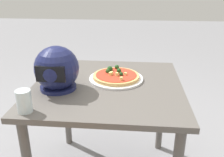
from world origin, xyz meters
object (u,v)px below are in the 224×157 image
object	(u,v)px
dining_table	(108,99)
motorcycle_helmet	(57,69)
pizza	(116,76)
drinking_glass	(24,101)

from	to	relation	value
dining_table	motorcycle_helmet	xyz separation A→B (m)	(0.27, 0.09, 0.22)
motorcycle_helmet	dining_table	bearing A→B (deg)	-160.97
dining_table	motorcycle_helmet	distance (m)	0.36
dining_table	pizza	world-z (taller)	pizza
pizza	motorcycle_helmet	xyz separation A→B (m)	(0.31, 0.17, 0.09)
dining_table	pizza	xyz separation A→B (m)	(-0.04, -0.08, 0.12)
pizza	drinking_glass	world-z (taller)	drinking_glass
dining_table	drinking_glass	distance (m)	0.52
pizza	drinking_glass	distance (m)	0.59
pizza	dining_table	bearing A→B (deg)	60.44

